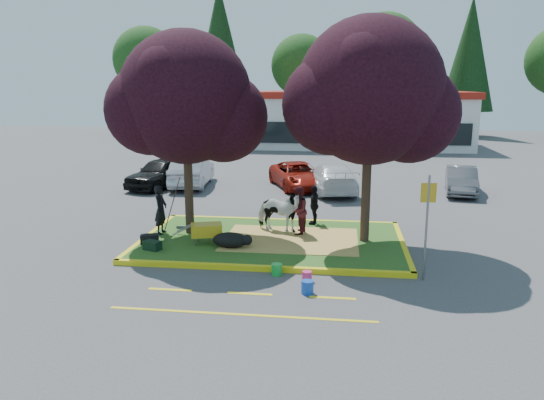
# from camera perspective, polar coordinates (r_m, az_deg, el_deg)

# --- Properties ---
(ground) EXTENTS (90.00, 90.00, 0.00)m
(ground) POSITION_cam_1_polar(r_m,az_deg,el_deg) (16.95, 0.02, -4.68)
(ground) COLOR #424244
(ground) RESTS_ON ground
(median_island) EXTENTS (8.00, 5.00, 0.15)m
(median_island) POSITION_cam_1_polar(r_m,az_deg,el_deg) (16.92, 0.02, -4.44)
(median_island) COLOR #245019
(median_island) RESTS_ON ground
(curb_near) EXTENTS (8.30, 0.16, 0.15)m
(curb_near) POSITION_cam_1_polar(r_m,az_deg,el_deg) (14.50, -1.31, -7.36)
(curb_near) COLOR yellow
(curb_near) RESTS_ON ground
(curb_far) EXTENTS (8.30, 0.16, 0.15)m
(curb_far) POSITION_cam_1_polar(r_m,az_deg,el_deg) (19.39, 1.00, -2.26)
(curb_far) COLOR yellow
(curb_far) RESTS_ON ground
(curb_left) EXTENTS (0.16, 5.30, 0.15)m
(curb_left) POSITION_cam_1_polar(r_m,az_deg,el_deg) (17.89, -13.09, -3.84)
(curb_left) COLOR yellow
(curb_left) RESTS_ON ground
(curb_right) EXTENTS (0.16, 5.30, 0.15)m
(curb_right) POSITION_cam_1_polar(r_m,az_deg,el_deg) (16.91, 13.91, -4.82)
(curb_right) COLOR yellow
(curb_right) RESTS_ON ground
(straw_bedding) EXTENTS (4.20, 3.00, 0.01)m
(straw_bedding) POSITION_cam_1_polar(r_m,az_deg,el_deg) (16.84, 2.05, -4.25)
(straw_bedding) COLOR tan
(straw_bedding) RESTS_ON median_island
(tree_purple_left) EXTENTS (5.06, 4.20, 6.51)m
(tree_purple_left) POSITION_cam_1_polar(r_m,az_deg,el_deg) (17.16, -9.21, 10.18)
(tree_purple_left) COLOR black
(tree_purple_left) RESTS_ON median_island
(tree_purple_right) EXTENTS (5.30, 4.40, 6.82)m
(tree_purple_right) POSITION_cam_1_polar(r_m,az_deg,el_deg) (16.28, 10.54, 10.73)
(tree_purple_right) COLOR black
(tree_purple_right) RESTS_ON median_island
(fire_lane_stripe_a) EXTENTS (1.10, 0.12, 0.01)m
(fire_lane_stripe_a) POSITION_cam_1_polar(r_m,az_deg,el_deg) (13.50, -10.91, -9.45)
(fire_lane_stripe_a) COLOR yellow
(fire_lane_stripe_a) RESTS_ON ground
(fire_lane_stripe_b) EXTENTS (1.10, 0.12, 0.01)m
(fire_lane_stripe_b) POSITION_cam_1_polar(r_m,az_deg,el_deg) (13.03, -2.40, -10.03)
(fire_lane_stripe_b) COLOR yellow
(fire_lane_stripe_b) RESTS_ON ground
(fire_lane_stripe_c) EXTENTS (1.10, 0.12, 0.01)m
(fire_lane_stripe_c) POSITION_cam_1_polar(r_m,az_deg,el_deg) (12.86, 6.57, -10.41)
(fire_lane_stripe_c) COLOR yellow
(fire_lane_stripe_c) RESTS_ON ground
(fire_lane_long) EXTENTS (6.00, 0.10, 0.01)m
(fire_lane_long) POSITION_cam_1_polar(r_m,az_deg,el_deg) (11.95, -3.39, -12.20)
(fire_lane_long) COLOR yellow
(fire_lane_long) RESTS_ON ground
(retail_building) EXTENTS (20.40, 8.40, 4.40)m
(retail_building) POSITION_cam_1_polar(r_m,az_deg,el_deg) (44.14, 7.37, 8.72)
(retail_building) COLOR silver
(retail_building) RESTS_ON ground
(treeline) EXTENTS (46.58, 7.80, 14.63)m
(treeline) POSITION_cam_1_polar(r_m,az_deg,el_deg) (53.76, 6.72, 15.21)
(treeline) COLOR black
(treeline) RESTS_ON ground
(cow) EXTENTS (1.78, 1.20, 1.38)m
(cow) POSITION_cam_1_polar(r_m,az_deg,el_deg) (17.49, 0.67, -1.28)
(cow) COLOR white
(cow) RESTS_ON median_island
(calf) EXTENTS (1.18, 0.84, 0.46)m
(calf) POSITION_cam_1_polar(r_m,az_deg,el_deg) (16.02, -4.50, -4.31)
(calf) COLOR black
(calf) RESTS_ON median_island
(handler) EXTENTS (0.41, 0.60, 1.60)m
(handler) POSITION_cam_1_polar(r_m,az_deg,el_deg) (17.70, -11.88, -1.03)
(handler) COLOR black
(handler) RESTS_ON median_island
(visitor_a) EXTENTS (0.71, 0.85, 1.59)m
(visitor_a) POSITION_cam_1_polar(r_m,az_deg,el_deg) (17.24, 2.82, -1.14)
(visitor_a) COLOR #48141A
(visitor_a) RESTS_ON median_island
(visitor_b) EXTENTS (0.46, 0.85, 1.37)m
(visitor_b) POSITION_cam_1_polar(r_m,az_deg,el_deg) (18.57, 4.56, -0.53)
(visitor_b) COLOR black
(visitor_b) RESTS_ON median_island
(wheelbarrow) EXTENTS (1.68, 0.80, 0.64)m
(wheelbarrow) POSITION_cam_1_polar(r_m,az_deg,el_deg) (16.37, -7.03, -3.25)
(wheelbarrow) COLOR black
(wheelbarrow) RESTS_ON median_island
(gear_bag_dark) EXTENTS (0.61, 0.45, 0.28)m
(gear_bag_dark) POSITION_cam_1_polar(r_m,az_deg,el_deg) (16.84, -13.03, -4.09)
(gear_bag_dark) COLOR black
(gear_bag_dark) RESTS_ON median_island
(gear_bag_green) EXTENTS (0.58, 0.47, 0.27)m
(gear_bag_green) POSITION_cam_1_polar(r_m,az_deg,el_deg) (16.17, -12.75, -4.78)
(gear_bag_green) COLOR black
(gear_bag_green) RESTS_ON median_island
(sign_post) EXTENTS (0.39, 0.06, 2.75)m
(sign_post) POSITION_cam_1_polar(r_m,az_deg,el_deg) (13.93, 16.35, -1.63)
(sign_post) COLOR slate
(sign_post) RESTS_ON ground
(bucket_green) EXTENTS (0.32, 0.32, 0.31)m
(bucket_green) POSITION_cam_1_polar(r_m,az_deg,el_deg) (14.18, 0.51, -7.48)
(bucket_green) COLOR green
(bucket_green) RESTS_ON ground
(bucket_pink) EXTENTS (0.29, 0.29, 0.27)m
(bucket_pink) POSITION_cam_1_polar(r_m,az_deg,el_deg) (13.77, 3.78, -8.20)
(bucket_pink) COLOR #DC316D
(bucket_pink) RESTS_ON ground
(bucket_blue) EXTENTS (0.34, 0.34, 0.32)m
(bucket_blue) POSITION_cam_1_polar(r_m,az_deg,el_deg) (13.01, 3.82, -9.33)
(bucket_blue) COLOR #1646B4
(bucket_blue) RESTS_ON ground
(car_black) EXTENTS (2.90, 4.59, 1.46)m
(car_black) POSITION_cam_1_polar(r_m,az_deg,el_deg) (26.54, -11.82, 2.90)
(car_black) COLOR black
(car_black) RESTS_ON ground
(car_silver) EXTENTS (1.95, 4.58, 1.47)m
(car_silver) POSITION_cam_1_polar(r_m,az_deg,el_deg) (26.61, -8.59, 3.06)
(car_silver) COLOR #A7A9AF
(car_silver) RESTS_ON ground
(car_red) EXTENTS (3.53, 4.91, 1.24)m
(car_red) POSITION_cam_1_polar(r_m,az_deg,el_deg) (25.89, 2.82, 2.67)
(car_red) COLOR maroon
(car_red) RESTS_ON ground
(car_white) EXTENTS (2.76, 4.98, 1.37)m
(car_white) POSITION_cam_1_polar(r_m,az_deg,el_deg) (24.96, 6.46, 2.39)
(car_white) COLOR silver
(car_white) RESTS_ON ground
(car_grey) EXTENTS (1.88, 3.94, 1.25)m
(car_grey) POSITION_cam_1_polar(r_m,az_deg,el_deg) (25.98, 19.69, 2.00)
(car_grey) COLOR #505257
(car_grey) RESTS_ON ground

